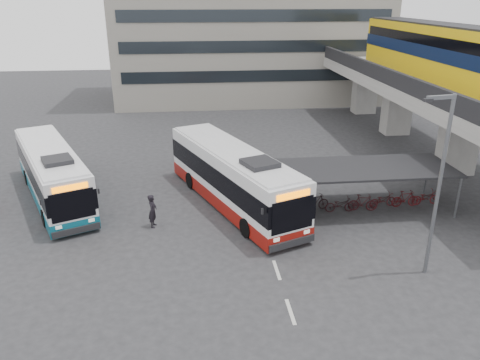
{
  "coord_description": "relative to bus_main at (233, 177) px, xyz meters",
  "views": [
    {
      "loc": [
        -1.09,
        -20.8,
        11.54
      ],
      "look_at": [
        1.5,
        3.12,
        2.0
      ],
      "focal_mm": 35.0,
      "sensor_mm": 36.0,
      "label": 1
    }
  ],
  "objects": [
    {
      "name": "road_markings",
      "position": [
        1.3,
        -7.35,
        -1.69
      ],
      "size": [
        0.15,
        7.6,
        0.01
      ],
      "color": "beige",
      "rests_on": "ground"
    },
    {
      "name": "ground",
      "position": [
        -1.2,
        -4.35,
        -1.7
      ],
      "size": [
        120.0,
        120.0,
        0.0
      ],
      "primitive_type": "plane",
      "color": "#28282B",
      "rests_on": "ground"
    },
    {
      "name": "bus_main",
      "position": [
        0.0,
        0.0,
        0.0
      ],
      "size": [
        7.1,
        12.49,
        3.66
      ],
      "rotation": [
        0.0,
        0.0,
        0.38
      ],
      "color": "white",
      "rests_on": "ground"
    },
    {
      "name": "bike_shelter",
      "position": [
        7.3,
        -1.35,
        -0.34
      ],
      "size": [
        10.0,
        4.0,
        2.54
      ],
      "color": "#595B60",
      "rests_on": "ground"
    },
    {
      "name": "pedestrian",
      "position": [
        -4.49,
        -2.42,
        -0.78
      ],
      "size": [
        0.54,
        0.73,
        1.84
      ],
      "primitive_type": "imported",
      "rotation": [
        0.0,
        0.0,
        1.42
      ],
      "color": "black",
      "rests_on": "ground"
    },
    {
      "name": "viaduct",
      "position": [
        15.8,
        8.11,
        4.53
      ],
      "size": [
        8.0,
        32.0,
        9.68
      ],
      "color": "gray",
      "rests_on": "ground"
    },
    {
      "name": "lamp_post",
      "position": [
        7.74,
        -8.26,
        2.86
      ],
      "size": [
        1.4,
        0.37,
        8.01
      ],
      "rotation": [
        0.0,
        0.0,
        0.15
      ],
      "color": "#595B60",
      "rests_on": "ground"
    },
    {
      "name": "bus_teal",
      "position": [
        -10.67,
        2.05,
        -0.11
      ],
      "size": [
        7.01,
        11.57,
        3.42
      ],
      "rotation": [
        0.0,
        0.0,
        0.42
      ],
      "color": "white",
      "rests_on": "ground"
    }
  ]
}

